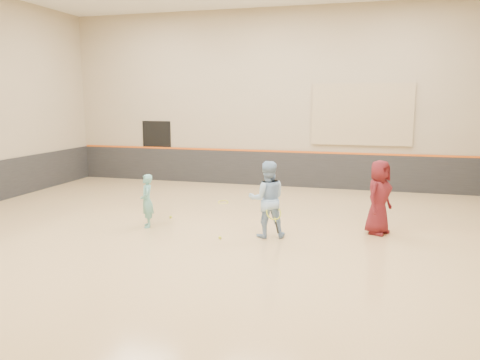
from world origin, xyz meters
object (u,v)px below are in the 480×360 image
(young_man, at_px, (379,197))
(spare_racket, at_px, (223,200))
(girl, at_px, (147,201))
(instructor, at_px, (267,199))

(young_man, height_order, spare_racket, young_man)
(girl, bearing_deg, instructor, 61.04)
(girl, relative_size, instructor, 0.75)
(instructor, bearing_deg, young_man, -177.11)
(instructor, relative_size, spare_racket, 2.44)
(young_man, distance_m, spare_racket, 4.85)
(girl, xyz_separation_m, young_man, (5.25, 0.87, 0.20))
(girl, height_order, instructor, instructor)
(girl, bearing_deg, young_man, 71.16)
(girl, height_order, spare_racket, girl)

